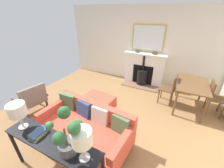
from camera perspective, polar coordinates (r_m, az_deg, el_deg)
The scene contains 17 objects.
ground_plane at distance 3.60m, azimuth -2.65°, elevation -14.30°, with size 5.14×5.43×0.01m, color olive.
wall_left at distance 5.19m, azimuth 11.32°, elevation 14.94°, with size 0.12×5.43×2.60m, color silver.
fireplace at distance 5.15m, azimuth 12.68°, elevation 5.37°, with size 0.66×1.45×1.12m.
mirror_over_mantel at distance 4.98m, azimuth 14.46°, elevation 17.73°, with size 0.04×1.05×0.85m.
mantel_bowl_near at distance 5.06m, azimuth 10.25°, elevation 12.95°, with size 0.16×0.16×0.05m.
mantel_bowl_far at distance 4.93m, azimuth 16.99°, elevation 11.81°, with size 0.15×0.15×0.04m.
sofa at distance 2.97m, azimuth -10.46°, elevation -16.89°, with size 1.04×1.90×0.77m.
ottoman at distance 3.79m, azimuth -5.41°, elevation -7.18°, with size 0.60×0.86×0.40m.
armchair_accent at distance 4.02m, azimuth -29.79°, elevation -5.09°, with size 0.77×0.69×0.85m.
console_table at distance 2.37m, azimuth -23.24°, elevation -22.08°, with size 0.36×1.57×0.77m.
table_lamp_near_end at distance 2.51m, azimuth -34.18°, elevation -8.92°, with size 0.25×0.25×0.44m.
table_lamp_far_end at distance 1.73m, azimuth -12.18°, elevation -20.86°, with size 0.25×0.25×0.46m.
potted_plant at distance 1.88m, azimuth -17.73°, elevation -18.40°, with size 0.42×0.54×0.61m.
book_stack at distance 2.43m, azimuth -27.78°, elevation -17.38°, with size 0.29×0.21×0.07m.
dining_table at distance 4.18m, azimuth 29.91°, elevation -0.98°, with size 1.15×0.74×0.75m.
dining_chair_near_fireplace at distance 4.21m, azimuth 22.78°, elevation -1.20°, with size 0.44×0.44×0.88m.
dining_chair_by_back_wall at distance 4.31m, azimuth 36.09°, elevation -3.80°, with size 0.42×0.42×0.90m.
Camera 1 is at (2.32, 1.33, 2.40)m, focal length 22.44 mm.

